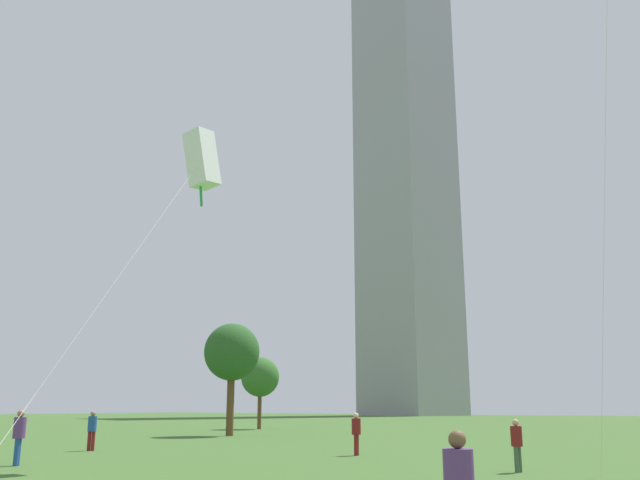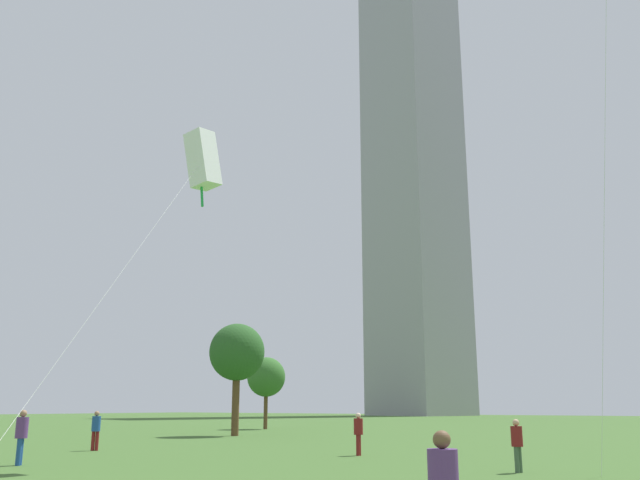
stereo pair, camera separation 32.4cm
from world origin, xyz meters
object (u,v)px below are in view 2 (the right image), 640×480
(person_standing_1, at_px, (517,442))
(distant_highrise_1, at_px, (414,187))
(park_tree_0, at_px, (237,353))
(person_standing_2, at_px, (21,433))
(kite_flying_3, at_px, (203,160))
(person_standing_3, at_px, (358,431))
(person_standing_5, at_px, (96,428))
(park_tree_1, at_px, (266,377))

(person_standing_1, relative_size, distant_highrise_1, 0.02)
(park_tree_0, xyz_separation_m, distant_highrise_1, (-33.46, 94.01, 43.35))
(person_standing_2, relative_size, park_tree_0, 0.25)
(kite_flying_3, bearing_deg, person_standing_3, 71.24)
(person_standing_1, xyz_separation_m, distant_highrise_1, (-58.38, 108.67, 48.02))
(person_standing_5, height_order, kite_flying_3, kite_flying_3)
(person_standing_1, height_order, person_standing_3, person_standing_3)
(person_standing_1, bearing_deg, person_standing_2, -52.78)
(person_standing_3, relative_size, person_standing_5, 0.97)
(person_standing_2, xyz_separation_m, person_standing_3, (7.12, 10.86, -0.09))
(person_standing_2, distance_m, person_standing_5, 8.01)
(person_standing_1, xyz_separation_m, person_standing_2, (-15.12, -7.40, 0.16))
(park_tree_1, bearing_deg, person_standing_2, -63.59)
(person_standing_2, bearing_deg, distant_highrise_1, 158.48)
(person_standing_2, distance_m, distant_highrise_1, 132.80)
(distant_highrise_1, bearing_deg, person_standing_2, -55.14)
(park_tree_1, height_order, distant_highrise_1, distant_highrise_1)
(person_standing_2, bearing_deg, park_tree_1, 164.45)
(person_standing_1, relative_size, park_tree_0, 0.21)
(person_standing_1, distance_m, kite_flying_3, 15.22)
(person_standing_3, distance_m, kite_flying_3, 12.85)
(person_standing_5, height_order, park_tree_0, park_tree_0)
(kite_flying_3, height_order, park_tree_0, kite_flying_3)
(kite_flying_3, distance_m, park_tree_1, 37.65)
(distant_highrise_1, bearing_deg, person_standing_1, -47.34)
(distant_highrise_1, bearing_deg, park_tree_0, -56.00)
(person_standing_5, bearing_deg, person_standing_2, 85.85)
(park_tree_0, height_order, distant_highrise_1, distant_highrise_1)
(person_standing_3, height_order, person_standing_5, person_standing_5)
(person_standing_1, xyz_separation_m, kite_flying_3, (-10.46, -3.78, 10.39))
(person_standing_2, relative_size, person_standing_3, 1.09)
(person_standing_3, relative_size, kite_flying_3, 0.14)
(person_standing_5, relative_size, park_tree_1, 0.29)
(kite_flying_3, height_order, park_tree_1, kite_flying_3)
(park_tree_0, bearing_deg, person_standing_5, -71.18)
(park_tree_1, relative_size, distant_highrise_1, 0.06)
(person_standing_1, relative_size, kite_flying_3, 0.13)
(person_standing_2, height_order, park_tree_1, park_tree_1)
(person_standing_1, height_order, park_tree_0, park_tree_0)
(person_standing_1, bearing_deg, person_standing_5, -76.52)
(person_standing_1, height_order, park_tree_1, park_tree_1)
(person_standing_2, bearing_deg, person_standing_5, 172.58)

